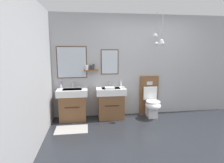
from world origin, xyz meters
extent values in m
cube|color=#23262B|center=(0.00, 0.00, -0.05)|extent=(6.05, 4.83, 0.10)
cube|color=#A8A8AA|center=(0.00, 1.75, 1.26)|extent=(4.85, 0.12, 2.52)
cube|color=#4C301E|center=(-1.82, 1.69, 1.37)|extent=(0.71, 0.02, 0.76)
cube|color=silver|center=(-1.82, 1.68, 1.37)|extent=(0.67, 0.01, 0.72)
cube|color=#4C301E|center=(-0.91, 1.69, 1.37)|extent=(0.43, 0.02, 0.61)
cube|color=silver|center=(-0.91, 1.68, 1.37)|extent=(0.39, 0.01, 0.57)
cube|color=brown|center=(-1.36, 1.61, 1.17)|extent=(0.36, 0.14, 0.02)
cylinder|color=white|center=(-1.47, 1.62, 1.25)|extent=(0.07, 0.07, 0.12)
cylinder|color=#333338|center=(-1.38, 1.62, 1.25)|extent=(0.06, 0.06, 0.12)
cylinder|color=#333338|center=(-1.31, 1.61, 1.26)|extent=(0.05, 0.05, 0.14)
cylinder|color=gray|center=(0.22, 1.22, 2.19)|extent=(0.01, 0.01, 0.66)
sphere|color=silver|center=(0.22, 1.22, 1.81)|extent=(0.11, 0.11, 0.11)
cylinder|color=gray|center=(0.21, 1.22, 2.21)|extent=(0.01, 0.01, 0.61)
sphere|color=silver|center=(0.21, 1.22, 1.86)|extent=(0.09, 0.09, 0.09)
cylinder|color=gray|center=(0.15, 1.36, 2.19)|extent=(0.01, 0.01, 0.67)
sphere|color=silver|center=(0.15, 1.36, 1.80)|extent=(0.09, 0.09, 0.09)
cylinder|color=gray|center=(0.17, 1.50, 2.28)|extent=(0.01, 0.01, 0.47)
sphere|color=silver|center=(0.17, 1.50, 2.00)|extent=(0.10, 0.10, 0.10)
cube|color=#A8A8AA|center=(-2.37, 0.00, 1.26)|extent=(0.12, 3.63, 2.52)
cube|color=#9E9993|center=(-1.82, 0.91, 0.01)|extent=(0.68, 0.44, 0.01)
cube|color=brown|center=(-1.82, 1.50, 0.30)|extent=(0.61, 0.44, 0.60)
cube|color=#342214|center=(-1.82, 1.27, 0.37)|extent=(0.34, 0.01, 0.02)
cube|color=white|center=(-1.82, 1.50, 0.68)|extent=(0.71, 0.47, 0.15)
cube|color=silver|center=(-1.82, 1.47, 0.74)|extent=(0.44, 0.26, 0.03)
cylinder|color=silver|center=(-1.82, 1.68, 0.81)|extent=(0.03, 0.03, 0.11)
cylinder|color=silver|center=(-1.82, 1.63, 0.86)|extent=(0.02, 0.11, 0.02)
cube|color=brown|center=(-0.91, 1.50, 0.30)|extent=(0.61, 0.44, 0.60)
cube|color=#342214|center=(-0.91, 1.27, 0.37)|extent=(0.34, 0.01, 0.02)
cube|color=white|center=(-0.91, 1.50, 0.68)|extent=(0.71, 0.47, 0.15)
cube|color=silver|center=(-0.91, 1.47, 0.74)|extent=(0.44, 0.26, 0.03)
cylinder|color=silver|center=(-0.91, 1.68, 0.81)|extent=(0.03, 0.03, 0.11)
cylinder|color=silver|center=(-0.91, 1.63, 0.86)|extent=(0.02, 0.11, 0.02)
cube|color=brown|center=(0.11, 1.68, 0.50)|extent=(0.48, 0.10, 1.00)
cube|color=silver|center=(0.11, 1.62, 0.82)|extent=(0.15, 0.01, 0.09)
cube|color=white|center=(0.11, 1.41, 0.17)|extent=(0.22, 0.30, 0.34)
ellipsoid|color=white|center=(0.11, 1.33, 0.32)|extent=(0.37, 0.46, 0.24)
torus|color=white|center=(0.11, 1.33, 0.42)|extent=(0.35, 0.35, 0.04)
cube|color=white|center=(0.11, 1.55, 0.57)|extent=(0.35, 0.03, 0.33)
cylinder|color=silver|center=(-2.09, 1.65, 0.80)|extent=(0.07, 0.07, 0.09)
cylinder|color=#DB3847|center=(-2.08, 1.65, 0.86)|extent=(0.01, 0.02, 0.17)
cube|color=white|center=(-2.08, 1.66, 0.94)|extent=(0.01, 0.02, 0.03)
cylinder|color=#2D84DB|center=(-2.09, 1.67, 0.86)|extent=(0.02, 0.02, 0.17)
cube|color=white|center=(-2.08, 1.67, 0.95)|extent=(0.01, 0.02, 0.03)
cylinder|color=purple|center=(-2.10, 1.65, 0.86)|extent=(0.03, 0.03, 0.17)
cube|color=white|center=(-2.12, 1.66, 0.94)|extent=(0.02, 0.02, 0.03)
cylinder|color=white|center=(-2.09, 1.64, 0.86)|extent=(0.01, 0.02, 0.16)
cube|color=white|center=(-2.09, 1.65, 0.94)|extent=(0.01, 0.02, 0.03)
cylinder|color=white|center=(-0.62, 1.66, 0.82)|extent=(0.06, 0.06, 0.13)
cylinder|color=silver|center=(-0.62, 1.66, 0.91)|extent=(0.02, 0.02, 0.04)
cube|color=white|center=(-0.95, 1.36, 0.78)|extent=(0.22, 0.16, 0.04)
camera|label=1|loc=(-1.47, -2.83, 1.69)|focal=29.56mm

